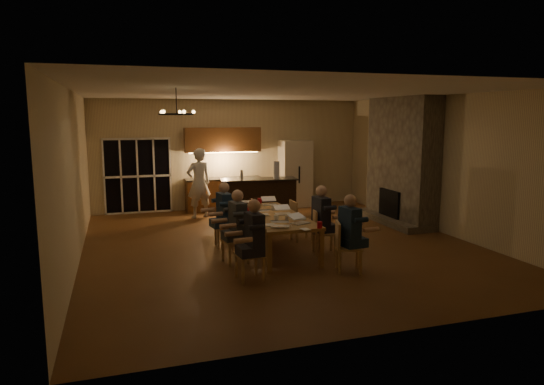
{
  "coord_description": "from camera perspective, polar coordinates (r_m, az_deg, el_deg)",
  "views": [
    {
      "loc": [
        -3.23,
        -9.54,
        2.71
      ],
      "look_at": [
        -0.07,
        0.3,
        1.09
      ],
      "focal_mm": 32.0,
      "sensor_mm": 36.0,
      "label": 1
    }
  ],
  "objects": [
    {
      "name": "mug_front",
      "position": [
        9.26,
        0.49,
        -2.97
      ],
      "size": [
        0.09,
        0.09,
        0.1
      ],
      "primitive_type": "cylinder",
      "color": "white",
      "rests_on": "dining_table"
    },
    {
      "name": "ceiling",
      "position": [
        10.09,
        0.94,
        11.83
      ],
      "size": [
        8.0,
        9.0,
        0.04
      ],
      "primitive_type": "cube",
      "color": "white",
      "rests_on": "back_wall"
    },
    {
      "name": "bar_bottle",
      "position": [
        12.82,
        -3.59,
        2.15
      ],
      "size": [
        0.07,
        0.07,
        0.24
      ],
      "primitive_type": "cylinder",
      "color": "#99999E",
      "rests_on": "bar_island"
    },
    {
      "name": "laptop_d",
      "position": [
        9.82,
        1.33,
        -1.92
      ],
      "size": [
        0.33,
        0.3,
        0.23
      ],
      "primitive_type": null,
      "rotation": [
        0.0,
        0.0,
        -0.05
      ],
      "color": "silver",
      "rests_on": "dining_table"
    },
    {
      "name": "laptop_e",
      "position": [
        10.73,
        -2.75,
        -1.0
      ],
      "size": [
        0.4,
        0.38,
        0.23
      ],
      "primitive_type": null,
      "rotation": [
        0.0,
        0.0,
        2.76
      ],
      "color": "silver",
      "rests_on": "dining_table"
    },
    {
      "name": "kitchenette",
      "position": [
        14.13,
        -5.72,
        2.75
      ],
      "size": [
        2.24,
        0.68,
        2.4
      ],
      "primitive_type": null,
      "color": "brown",
      "rests_on": "ground"
    },
    {
      "name": "floor",
      "position": [
        10.43,
        0.9,
        -6.13
      ],
      "size": [
        9.0,
        9.0,
        0.0
      ],
      "primitive_type": "plane",
      "color": "brown",
      "rests_on": "ground"
    },
    {
      "name": "person_left_mid",
      "position": [
        9.03,
        -4.04,
        -4.02
      ],
      "size": [
        0.67,
        0.67,
        1.38
      ],
      "primitive_type": null,
      "rotation": [
        0.0,
        0.0,
        -1.45
      ],
      "color": "#32383B",
      "rests_on": "ground"
    },
    {
      "name": "bar_island",
      "position": [
        12.95,
        -1.58,
        -0.72
      ],
      "size": [
        2.09,
        0.91,
        1.08
      ],
      "primitive_type": "cube",
      "rotation": [
        0.0,
        0.0,
        -0.12
      ],
      "color": "black",
      "rests_on": "ground"
    },
    {
      "name": "mug_back",
      "position": [
        10.4,
        -3.26,
        -1.67
      ],
      "size": [
        0.07,
        0.07,
        0.1
      ],
      "primitive_type": "cylinder",
      "color": "white",
      "rests_on": "dining_table"
    },
    {
      "name": "redcup_far",
      "position": [
        11.03,
        -1.47,
        -0.99
      ],
      "size": [
        0.1,
        0.1,
        0.12
      ],
      "primitive_type": "cylinder",
      "color": "#AF0B19",
      "rests_on": "dining_table"
    },
    {
      "name": "dining_table",
      "position": [
        9.83,
        0.11,
        -4.81
      ],
      "size": [
        1.1,
        2.75,
        0.75
      ],
      "primitive_type": "cube",
      "color": "#B58448",
      "rests_on": "ground"
    },
    {
      "name": "refrigerator",
      "position": [
        14.72,
        2.74,
        2.25
      ],
      "size": [
        0.9,
        0.68,
        2.0
      ],
      "primitive_type": "cube",
      "color": "beige",
      "rests_on": "ground"
    },
    {
      "name": "right_wall",
      "position": [
        12.04,
        19.39,
        3.13
      ],
      "size": [
        0.04,
        9.0,
        3.2
      ],
      "primitive_type": "cube",
      "color": "beige",
      "rests_on": "ground"
    },
    {
      "name": "chair_right_far",
      "position": [
        10.69,
        3.53,
        -3.32
      ],
      "size": [
        0.44,
        0.44,
        0.89
      ],
      "primitive_type": null,
      "rotation": [
        0.0,
        0.0,
        1.57
      ],
      "color": "tan",
      "rests_on": "ground"
    },
    {
      "name": "laptop_f",
      "position": [
        10.84,
        -0.31,
        -0.88
      ],
      "size": [
        0.35,
        0.32,
        0.23
      ],
      "primitive_type": null,
      "rotation": [
        0.0,
        0.0,
        -0.13
      ],
      "color": "silver",
      "rests_on": "dining_table"
    },
    {
      "name": "back_wall",
      "position": [
        14.47,
        -4.84,
        4.5
      ],
      "size": [
        8.0,
        0.04,
        3.2
      ],
      "primitive_type": "cube",
      "color": "beige",
      "rests_on": "ground"
    },
    {
      "name": "fireplace",
      "position": [
        12.83,
        15.02,
        3.66
      ],
      "size": [
        0.58,
        2.5,
        3.2
      ],
      "primitive_type": "cube",
      "color": "#6B6354",
      "rests_on": "ground"
    },
    {
      "name": "person_left_far",
      "position": [
        10.09,
        -5.61,
        -2.66
      ],
      "size": [
        0.67,
        0.67,
        1.38
      ],
      "primitive_type": null,
      "rotation": [
        0.0,
        0.0,
        -1.44
      ],
      "color": "#1F344E",
      "rests_on": "ground"
    },
    {
      "name": "redcup_mid",
      "position": [
        10.02,
        -2.91,
        -2.01
      ],
      "size": [
        0.1,
        0.1,
        0.12
      ],
      "primitive_type": "cylinder",
      "color": "#AF0B19",
      "rests_on": "dining_table"
    },
    {
      "name": "mug_mid",
      "position": [
        10.24,
        0.1,
        -1.82
      ],
      "size": [
        0.07,
        0.07,
        0.1
      ],
      "primitive_type": "cylinder",
      "color": "white",
      "rests_on": "dining_table"
    },
    {
      "name": "person_right_near",
      "position": [
        8.6,
        9.11,
        -4.77
      ],
      "size": [
        0.66,
        0.66,
        1.38
      ],
      "primitive_type": null,
      "rotation": [
        0.0,
        0.0,
        1.68
      ],
      "color": "#1F344E",
      "rests_on": "ground"
    },
    {
      "name": "french_doors",
      "position": [
        14.12,
        -15.51,
        1.85
      ],
      "size": [
        1.86,
        0.08,
        2.1
      ],
      "primitive_type": "cube",
      "color": "black",
      "rests_on": "ground"
    },
    {
      "name": "plate_left",
      "position": [
        8.83,
        -0.29,
        -3.84
      ],
      "size": [
        0.23,
        0.23,
        0.02
      ],
      "primitive_type": "cylinder",
      "color": "white",
      "rests_on": "dining_table"
    },
    {
      "name": "chair_left_mid",
      "position": [
        9.08,
        -4.35,
        -5.54
      ],
      "size": [
        0.5,
        0.5,
        0.89
      ],
      "primitive_type": null,
      "rotation": [
        0.0,
        0.0,
        -1.42
      ],
      "color": "tan",
      "rests_on": "ground"
    },
    {
      "name": "plate_far",
      "position": [
        10.58,
        0.78,
        -1.7
      ],
      "size": [
        0.25,
        0.25,
        0.02
      ],
      "primitive_type": "cylinder",
      "color": "white",
      "rests_on": "dining_table"
    },
    {
      "name": "can_cola",
      "position": [
        10.96,
        -2.48,
        -1.06
      ],
      "size": [
        0.07,
        0.07,
        0.12
      ],
      "primitive_type": "cylinder",
      "color": "#3F0F0C",
      "rests_on": "dining_table"
    },
    {
      "name": "left_wall",
      "position": [
        9.64,
        -22.36,
        1.64
      ],
      "size": [
        0.04,
        9.0,
        3.2
      ],
      "primitive_type": "cube",
      "color": "beige",
      "rests_on": "ground"
    },
    {
      "name": "laptop_a",
      "position": [
        8.7,
        1.0,
        -3.32
      ],
      "size": [
        0.4,
        0.38,
        0.23
      ],
      "primitive_type": null,
      "rotation": [
        0.0,
        0.0,
        2.73
      ],
      "color": "silver",
      "rests_on": "dining_table"
    },
    {
      "name": "person_right_mid",
      "position": [
        9.61,
        5.78,
        -3.25
      ],
      "size": [
        0.64,
        0.64,
        1.38
      ],
      "primitive_type": null,
      "rotation": [
        0.0,
        0.0,
        1.64
      ],
      "color": "#262932",
      "rests_on": "ground"
    },
    {
      "name": "redcup_near",
      "position": [
        8.64,
        5.63,
        -3.82
      ],
      "size": [
        0.09,
        0.09,
        0.12
      ],
      "primitive_type": "cylinder",
      "color": "#AF0B19",
      "rests_on": "dining_table"
    },
    {
      "name": "laptop_b",
      "position": [
        8.98,
        3.35,
        -2.95
      ],
      "size": [
        0.41,
        0.38,
        0.23
      ],
      "primitive_type": null,
      "rotation": [
        0.0,
        0.0,
        0.41
      ],
      "color": "silver",
      "rests_on": "dining_table"
    },
    {
      "name": "laptop_c",
      "position": [
        9.71,
        -1.29,
        -2.03
      ],
      "size": [
        0.33,
        0.29,
        0.23
      ],
      "primitive_type": null,
      "rotation": [
        0.0,
        0.0,
        3.1
      ],
      "color": "silver",
      "rests_on": "dining_table"
    },
    {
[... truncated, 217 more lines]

